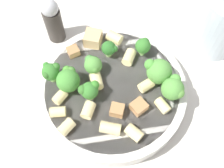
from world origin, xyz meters
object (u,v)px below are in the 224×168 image
at_px(rigatoni_1, 96,82).
at_px(rigatoni_4, 162,105).
at_px(broccoli_floret_7, 109,49).
at_px(broccoli_floret_2, 158,71).
at_px(broccoli_floret_0, 93,65).
at_px(chicken_chunk_2, 117,110).
at_px(rigatoni_0, 110,128).
at_px(rigatoni_3, 88,110).
at_px(pepper_shaker, 53,20).
at_px(broccoli_floret_6, 89,90).
at_px(drinking_glass, 220,26).
at_px(chicken_chunk_0, 73,51).
at_px(pasta_bowl, 112,91).
at_px(broccoli_floret_1, 51,72).
at_px(chicken_chunk_3, 93,38).
at_px(chicken_chunk_1, 139,107).
at_px(broccoli_floret_4, 68,80).
at_px(rigatoni_8, 129,57).
at_px(rigatoni_7, 146,85).
at_px(rigatoni_10, 134,133).
at_px(rigatoni_5, 115,38).
at_px(rigatoni_9, 58,112).
at_px(rigatoni_2, 67,127).
at_px(broccoli_floret_5, 143,46).
at_px(rigatoni_6, 60,97).
at_px(broccoli_floret_3, 173,88).

height_order(rigatoni_1, rigatoni_4, rigatoni_1).
bearing_deg(broccoli_floret_7, broccoli_floret_2, -107.06).
relative_size(broccoli_floret_0, chicken_chunk_2, 1.70).
relative_size(broccoli_floret_0, rigatoni_0, 1.14).
height_order(rigatoni_3, pepper_shaker, pepper_shaker).
height_order(broccoli_floret_0, chicken_chunk_2, broccoli_floret_0).
distance_m(broccoli_floret_6, drinking_glass, 0.25).
bearing_deg(chicken_chunk_0, pasta_bowl, -121.12).
bearing_deg(pepper_shaker, broccoli_floret_1, -162.08).
bearing_deg(chicken_chunk_3, chicken_chunk_1, -136.20).
xyz_separation_m(broccoli_floret_4, rigatoni_8, (0.07, -0.08, -0.01)).
bearing_deg(rigatoni_8, chicken_chunk_2, -179.24).
distance_m(rigatoni_7, rigatoni_10, 0.08).
relative_size(rigatoni_5, rigatoni_10, 1.01).
bearing_deg(broccoli_floret_4, chicken_chunk_2, -107.62).
distance_m(broccoli_floret_1, broccoli_floret_6, 0.07).
xyz_separation_m(chicken_chunk_1, pepper_shaker, (0.12, 0.17, 0.00)).
relative_size(chicken_chunk_1, pepper_shaker, 0.23).
height_order(broccoli_floret_7, rigatoni_3, broccoli_floret_7).
height_order(rigatoni_9, rigatoni_10, rigatoni_10).
distance_m(broccoli_floret_2, rigatoni_2, 0.16).
bearing_deg(broccoli_floret_7, broccoli_floret_0, 154.49).
distance_m(broccoli_floret_1, chicken_chunk_2, 0.11).
distance_m(broccoli_floret_2, rigatoni_10, 0.10).
xyz_separation_m(broccoli_floret_5, chicken_chunk_0, (-0.03, 0.11, -0.01)).
relative_size(chicken_chunk_3, drinking_glass, 0.24).
distance_m(broccoli_floret_2, rigatoni_9, 0.16).
bearing_deg(chicken_chunk_1, chicken_chunk_0, 59.65).
xyz_separation_m(broccoli_floret_2, rigatoni_2, (-0.11, 0.11, -0.01)).
distance_m(rigatoni_3, rigatoni_5, 0.13).
bearing_deg(rigatoni_1, rigatoni_9, 144.93).
height_order(rigatoni_1, rigatoni_6, rigatoni_1).
xyz_separation_m(broccoli_floret_6, chicken_chunk_3, (0.10, 0.02, -0.01)).
xyz_separation_m(pasta_bowl, broccoli_floret_1, (-0.01, 0.09, 0.04)).
height_order(chicken_chunk_1, pepper_shaker, pepper_shaker).
bearing_deg(rigatoni_6, broccoli_floret_2, -63.14).
relative_size(rigatoni_10, chicken_chunk_2, 1.22).
relative_size(broccoli_floret_0, pepper_shaker, 0.37).
xyz_separation_m(broccoli_floret_1, rigatoni_4, (-0.01, -0.17, -0.02)).
xyz_separation_m(broccoli_floret_3, pepper_shaker, (0.09, 0.21, -0.01)).
distance_m(rigatoni_7, drinking_glass, 0.17).
height_order(broccoli_floret_5, rigatoni_9, broccoli_floret_5).
xyz_separation_m(broccoli_floret_3, broccoli_floret_7, (0.05, 0.11, -0.01)).
bearing_deg(rigatoni_3, pepper_shaker, 35.31).
height_order(rigatoni_7, drinking_glass, drinking_glass).
xyz_separation_m(rigatoni_0, rigatoni_3, (0.02, 0.04, 0.00)).
distance_m(rigatoni_0, drinking_glass, 0.25).
xyz_separation_m(broccoli_floret_0, chicken_chunk_1, (-0.05, -0.08, -0.01)).
xyz_separation_m(broccoli_floret_2, rigatoni_3, (-0.08, 0.09, -0.01)).
xyz_separation_m(broccoli_floret_2, chicken_chunk_1, (-0.06, 0.02, -0.01)).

